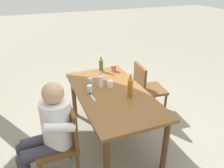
{
  "coord_description": "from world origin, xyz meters",
  "views": [
    {
      "loc": [
        -2.33,
        0.93,
        2.1
      ],
      "look_at": [
        0.0,
        0.0,
        0.85
      ],
      "focal_mm": 35.36,
      "sensor_mm": 36.0,
      "label": 1
    }
  ],
  "objects_px": {
    "person_in_white_shirt": "(50,129)",
    "table_knife": "(91,96)",
    "chair_far_left": "(62,139)",
    "cup_terracotta": "(114,68)",
    "chair_near_right": "(146,87)",
    "bottle_clear": "(101,80)",
    "cup_white": "(110,84)",
    "bottle_amber": "(130,87)",
    "cup_steel": "(90,82)",
    "cup_glass": "(90,89)",
    "dining_table": "(112,98)",
    "bottle_olive": "(101,65)"
  },
  "relations": [
    {
      "from": "person_in_white_shirt",
      "to": "table_knife",
      "type": "distance_m",
      "value": 0.69
    },
    {
      "from": "chair_near_right",
      "to": "person_in_white_shirt",
      "type": "height_order",
      "value": "person_in_white_shirt"
    },
    {
      "from": "person_in_white_shirt",
      "to": "cup_glass",
      "type": "height_order",
      "value": "person_in_white_shirt"
    },
    {
      "from": "chair_near_right",
      "to": "bottle_olive",
      "type": "distance_m",
      "value": 0.8
    },
    {
      "from": "person_in_white_shirt",
      "to": "cup_terracotta",
      "type": "distance_m",
      "value": 1.52
    },
    {
      "from": "person_in_white_shirt",
      "to": "table_knife",
      "type": "height_order",
      "value": "person_in_white_shirt"
    },
    {
      "from": "chair_far_left",
      "to": "bottle_clear",
      "type": "relative_size",
      "value": 3.88
    },
    {
      "from": "person_in_white_shirt",
      "to": "cup_terracotta",
      "type": "bearing_deg",
      "value": -48.03
    },
    {
      "from": "cup_steel",
      "to": "bottle_amber",
      "type": "bearing_deg",
      "value": -144.23
    },
    {
      "from": "bottle_olive",
      "to": "cup_terracotta",
      "type": "relative_size",
      "value": 2.53
    },
    {
      "from": "dining_table",
      "to": "bottle_olive",
      "type": "xyz_separation_m",
      "value": [
        0.71,
        -0.1,
        0.2
      ]
    },
    {
      "from": "table_knife",
      "to": "chair_near_right",
      "type": "bearing_deg",
      "value": -69.85
    },
    {
      "from": "chair_near_right",
      "to": "table_knife",
      "type": "relative_size",
      "value": 3.62
    },
    {
      "from": "bottle_clear",
      "to": "person_in_white_shirt",
      "type": "bearing_deg",
      "value": 126.72
    },
    {
      "from": "chair_near_right",
      "to": "table_knife",
      "type": "xyz_separation_m",
      "value": [
        -0.37,
        1.02,
        0.25
      ]
    },
    {
      "from": "bottle_clear",
      "to": "cup_white",
      "type": "xyz_separation_m",
      "value": [
        -0.06,
        -0.11,
        -0.05
      ]
    },
    {
      "from": "bottle_amber",
      "to": "cup_white",
      "type": "height_order",
      "value": "bottle_amber"
    },
    {
      "from": "cup_white",
      "to": "bottle_clear",
      "type": "bearing_deg",
      "value": 62.25
    },
    {
      "from": "bottle_olive",
      "to": "table_knife",
      "type": "height_order",
      "value": "bottle_olive"
    },
    {
      "from": "bottle_olive",
      "to": "cup_white",
      "type": "xyz_separation_m",
      "value": [
        -0.57,
        0.07,
        -0.06
      ]
    },
    {
      "from": "bottle_olive",
      "to": "cup_terracotta",
      "type": "xyz_separation_m",
      "value": [
        -0.06,
        -0.18,
        -0.06
      ]
    },
    {
      "from": "chair_far_left",
      "to": "chair_near_right",
      "type": "relative_size",
      "value": 1.0
    },
    {
      "from": "dining_table",
      "to": "cup_steel",
      "type": "bearing_deg",
      "value": 33.21
    },
    {
      "from": "cup_glass",
      "to": "cup_terracotta",
      "type": "bearing_deg",
      "value": -45.85
    },
    {
      "from": "table_knife",
      "to": "dining_table",
      "type": "bearing_deg",
      "value": -91.73
    },
    {
      "from": "cup_terracotta",
      "to": "cup_steel",
      "type": "height_order",
      "value": "cup_steel"
    },
    {
      "from": "bottle_clear",
      "to": "cup_terracotta",
      "type": "distance_m",
      "value": 0.57
    },
    {
      "from": "bottle_amber",
      "to": "table_knife",
      "type": "relative_size",
      "value": 1.33
    },
    {
      "from": "cup_steel",
      "to": "table_knife",
      "type": "xyz_separation_m",
      "value": [
        -0.3,
        0.08,
        -0.05
      ]
    },
    {
      "from": "chair_near_right",
      "to": "bottle_amber",
      "type": "bearing_deg",
      "value": 134.96
    },
    {
      "from": "person_in_white_shirt",
      "to": "chair_near_right",
      "type": "bearing_deg",
      "value": -64.59
    },
    {
      "from": "bottle_olive",
      "to": "bottle_clear",
      "type": "xyz_separation_m",
      "value": [
        -0.51,
        0.18,
        -0.01
      ]
    },
    {
      "from": "chair_near_right",
      "to": "cup_terracotta",
      "type": "height_order",
      "value": "chair_near_right"
    },
    {
      "from": "cup_terracotta",
      "to": "cup_white",
      "type": "height_order",
      "value": "same"
    },
    {
      "from": "bottle_amber",
      "to": "chair_near_right",
      "type": "bearing_deg",
      "value": -45.04
    },
    {
      "from": "bottle_olive",
      "to": "cup_glass",
      "type": "distance_m",
      "value": 0.7
    },
    {
      "from": "bottle_amber",
      "to": "cup_terracotta",
      "type": "height_order",
      "value": "bottle_amber"
    },
    {
      "from": "dining_table",
      "to": "chair_far_left",
      "type": "height_order",
      "value": "chair_far_left"
    },
    {
      "from": "cup_terracotta",
      "to": "cup_steel",
      "type": "xyz_separation_m",
      "value": [
        -0.34,
        0.48,
        0.0
      ]
    },
    {
      "from": "cup_terracotta",
      "to": "table_knife",
      "type": "relative_size",
      "value": 0.42
    },
    {
      "from": "bottle_amber",
      "to": "cup_glass",
      "type": "xyz_separation_m",
      "value": [
        0.31,
        0.43,
        -0.09
      ]
    },
    {
      "from": "person_in_white_shirt",
      "to": "bottle_amber",
      "type": "height_order",
      "value": "person_in_white_shirt"
    },
    {
      "from": "bottle_clear",
      "to": "cup_terracotta",
      "type": "bearing_deg",
      "value": -39.24
    },
    {
      "from": "bottle_olive",
      "to": "bottle_clear",
      "type": "height_order",
      "value": "bottle_olive"
    },
    {
      "from": "dining_table",
      "to": "cup_glass",
      "type": "height_order",
      "value": "cup_glass"
    },
    {
      "from": "chair_far_left",
      "to": "person_in_white_shirt",
      "type": "distance_m",
      "value": 0.2
    },
    {
      "from": "chair_far_left",
      "to": "bottle_clear",
      "type": "xyz_separation_m",
      "value": [
        0.57,
        -0.66,
        0.34
      ]
    },
    {
      "from": "chair_far_left",
      "to": "chair_near_right",
      "type": "distance_m",
      "value": 1.66
    },
    {
      "from": "cup_glass",
      "to": "cup_steel",
      "type": "distance_m",
      "value": 0.2
    },
    {
      "from": "person_in_white_shirt",
      "to": "dining_table",
      "type": "bearing_deg",
      "value": -66.26
    }
  ]
}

